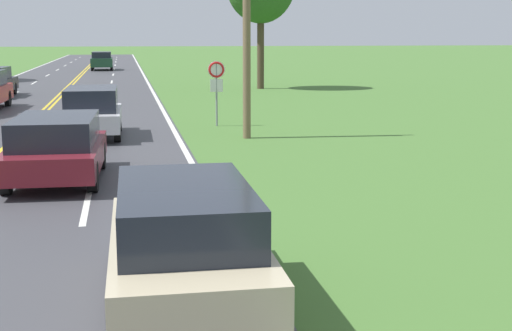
% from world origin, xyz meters
% --- Properties ---
extents(traffic_sign, '(0.60, 0.10, 2.28)m').
position_xyz_m(traffic_sign, '(6.50, 27.90, 1.70)').
color(traffic_sign, gray).
rests_on(traffic_sign, ground).
extents(utility_pole_midground, '(1.80, 0.24, 7.07)m').
position_xyz_m(utility_pole_midground, '(7.03, 24.78, 3.69)').
color(utility_pole_midground, brown).
rests_on(utility_pole_midground, ground).
extents(car_champagne_hatchback_nearest, '(1.76, 4.01, 1.46)m').
position_xyz_m(car_champagne_hatchback_nearest, '(3.94, 11.21, 0.78)').
color(car_champagne_hatchback_nearest, black).
rests_on(car_champagne_hatchback_nearest, ground).
extents(car_maroon_hatchback_approaching, '(2.06, 4.24, 1.42)m').
position_xyz_m(car_maroon_hatchback_approaching, '(1.80, 19.07, 0.77)').
color(car_maroon_hatchback_approaching, black).
rests_on(car_maroon_hatchback_approaching, ground).
extents(car_silver_hatchback_mid_near, '(1.79, 4.10, 1.55)m').
position_xyz_m(car_silver_hatchback_mid_near, '(2.31, 25.90, 0.83)').
color(car_silver_hatchback_mid_near, black).
rests_on(car_silver_hatchback_mid_near, ground).
extents(car_dark_green_suv_distant, '(1.91, 4.56, 1.64)m').
position_xyz_m(car_dark_green_suv_distant, '(1.47, 69.35, 0.89)').
color(car_dark_green_suv_distant, black).
rests_on(car_dark_green_suv_distant, ground).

